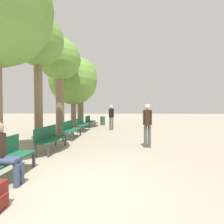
{
  "coord_description": "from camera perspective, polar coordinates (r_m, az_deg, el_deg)",
  "views": [
    {
      "loc": [
        0.91,
        -3.34,
        1.62
      ],
      "look_at": [
        0.51,
        3.54,
        1.43
      ],
      "focal_mm": 28.0,
      "sensor_mm": 36.0,
      "label": 1
    }
  ],
  "objects": [
    {
      "name": "bench_row_0",
      "position": [
        4.7,
        -32.72,
        -12.26
      ],
      "size": [
        0.52,
        1.81,
        0.9
      ],
      "color": "#195138",
      "rests_on": "ground_plane"
    },
    {
      "name": "tree_row_3",
      "position": [
        13.99,
        -12.53,
        9.93
      ],
      "size": [
        3.7,
        3.7,
        5.53
      ],
      "color": "#7A664C",
      "rests_on": "ground_plane"
    },
    {
      "name": "bench_row_3",
      "position": [
        11.98,
        -9.73,
        -3.71
      ],
      "size": [
        0.52,
        1.81,
        0.9
      ],
      "color": "#195138",
      "rests_on": "ground_plane"
    },
    {
      "name": "person_seated",
      "position": [
        4.34,
        -31.9,
        -10.99
      ],
      "size": [
        0.62,
        0.35,
        1.31
      ],
      "color": "#384260",
      "rests_on": "ground_plane"
    },
    {
      "name": "pedestrian_mid",
      "position": [
        12.39,
        -0.21,
        -1.22
      ],
      "size": [
        0.36,
        0.31,
        1.77
      ],
      "color": "#4C4C4C",
      "rests_on": "ground_plane"
    },
    {
      "name": "trash_bin",
      "position": [
        15.81,
        -3.07,
        -2.87
      ],
      "size": [
        0.43,
        0.43,
        0.78
      ],
      "color": "#2D5138",
      "rests_on": "ground_plane"
    },
    {
      "name": "bench_row_1",
      "position": [
        6.97,
        -19.69,
        -7.62
      ],
      "size": [
        0.52,
        1.81,
        0.9
      ],
      "color": "#195138",
      "rests_on": "ground_plane"
    },
    {
      "name": "tree_row_4",
      "position": [
        16.3,
        -10.3,
        11.42
      ],
      "size": [
        2.99,
        2.99,
        6.01
      ],
      "color": "#7A664C",
      "rests_on": "ground_plane"
    },
    {
      "name": "ground_plane",
      "position": [
        3.82,
        -11.77,
        -23.56
      ],
      "size": [
        80.0,
        80.0,
        0.0
      ],
      "primitive_type": "plane",
      "color": "gray"
    },
    {
      "name": "bench_row_4",
      "position": [
        14.57,
        -7.37,
        -2.76
      ],
      "size": [
        0.52,
        1.81,
        0.9
      ],
      "color": "#195138",
      "rests_on": "ground_plane"
    },
    {
      "name": "tree_row_1",
      "position": [
        9.02,
        -23.07,
        20.16
      ],
      "size": [
        2.28,
        2.28,
        5.76
      ],
      "color": "#7A664C",
      "rests_on": "ground_plane"
    },
    {
      "name": "bench_row_2",
      "position": [
        9.44,
        -13.37,
        -5.17
      ],
      "size": [
        0.52,
        1.81,
        0.9
      ],
      "color": "#195138",
      "rests_on": "ground_plane"
    },
    {
      "name": "tree_row_2",
      "position": [
        11.39,
        -16.72,
        15.53
      ],
      "size": [
        2.52,
        2.52,
        5.78
      ],
      "color": "#7A664C",
      "rests_on": "ground_plane"
    },
    {
      "name": "pedestrian_near",
      "position": [
        7.14,
        11.5,
        -3.42
      ],
      "size": [
        0.35,
        0.26,
        1.75
      ],
      "color": "#4C4C4C",
      "rests_on": "ground_plane"
    }
  ]
}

